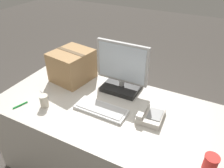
{
  "coord_description": "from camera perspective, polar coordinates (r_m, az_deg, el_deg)",
  "views": [
    {
      "loc": [
        0.67,
        -1.19,
        1.86
      ],
      "look_at": [
        -0.0,
        0.11,
        0.91
      ],
      "focal_mm": 35.0,
      "sensor_mm": 36.0,
      "label": 1
    }
  ],
  "objects": [
    {
      "name": "paper_cup_right",
      "position": [
        1.43,
        24.33,
        -18.29
      ],
      "size": [
        0.08,
        0.08,
        0.1
      ],
      "color": "red",
      "rests_on": "office_desk"
    },
    {
      "name": "ground_plane",
      "position": [
        2.31,
        -1.32,
        -20.69
      ],
      "size": [
        12.0,
        12.0,
        0.0
      ],
      "primitive_type": "plane",
      "color": "#47423D"
    },
    {
      "name": "spoon",
      "position": [
        1.96,
        -17.06,
        -2.96
      ],
      "size": [
        0.15,
        0.07,
        0.0
      ],
      "rotation": [
        0.0,
        0.0,
        5.89
      ],
      "color": "#B2B2B7",
      "rests_on": "office_desk"
    },
    {
      "name": "office_desk",
      "position": [
        2.02,
        -1.45,
        -14.31
      ],
      "size": [
        1.8,
        0.9,
        0.76
      ],
      "color": "beige",
      "rests_on": "ground_plane"
    },
    {
      "name": "paper_cup_left",
      "position": [
        1.81,
        -17.32,
        -4.22
      ],
      "size": [
        0.07,
        0.07,
        0.1
      ],
      "color": "beige",
      "rests_on": "office_desk"
    },
    {
      "name": "monitor",
      "position": [
        1.87,
        2.61,
        3.0
      ],
      "size": [
        0.46,
        0.25,
        0.44
      ],
      "color": "black",
      "rests_on": "office_desk"
    },
    {
      "name": "desk_phone",
      "position": [
        1.66,
        9.86,
        -7.95
      ],
      "size": [
        0.19,
        0.23,
        0.08
      ],
      "rotation": [
        0.0,
        0.0,
        0.05
      ],
      "color": "beige",
      "rests_on": "office_desk"
    },
    {
      "name": "keyboard",
      "position": [
        1.71,
        -2.88,
        -6.56
      ],
      "size": [
        0.42,
        0.17,
        0.03
      ],
      "rotation": [
        0.0,
        0.0,
        -0.01
      ],
      "color": "silver",
      "rests_on": "office_desk"
    },
    {
      "name": "pen_marker",
      "position": [
        1.91,
        -22.84,
        -5.1
      ],
      "size": [
        0.05,
        0.12,
        0.01
      ],
      "rotation": [
        0.0,
        0.0,
        4.4
      ],
      "color": "#198C33",
      "rests_on": "office_desk"
    },
    {
      "name": "cardboard_box",
      "position": [
        2.07,
        -10.35,
        4.76
      ],
      "size": [
        0.37,
        0.39,
        0.28
      ],
      "rotation": [
        0.0,
        0.0,
        -0.15
      ],
      "color": "tan",
      "rests_on": "office_desk"
    }
  ]
}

